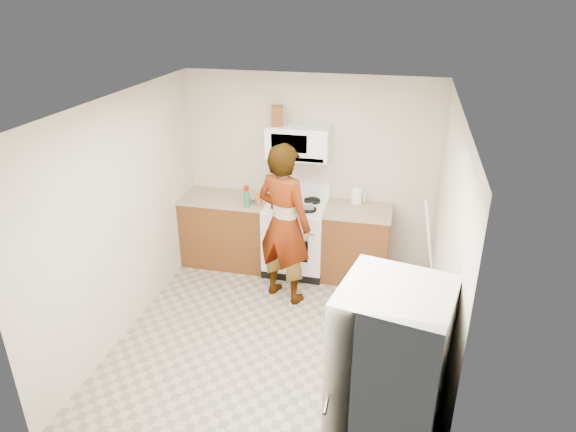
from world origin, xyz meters
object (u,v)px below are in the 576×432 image
(gas_range, at_px, (296,236))
(kettle, at_px, (357,196))
(microwave, at_px, (299,142))
(fridge, at_px, (387,394))
(person, at_px, (284,224))
(saucepan, at_px, (281,194))

(gas_range, relative_size, kettle, 6.45)
(microwave, relative_size, fridge, 0.45)
(person, xyz_separation_m, saucepan, (-0.22, 0.75, 0.06))
(gas_range, xyz_separation_m, kettle, (0.73, 0.22, 0.54))
(microwave, height_order, person, person)
(kettle, bearing_deg, microwave, 178.08)
(microwave, height_order, fridge, microwave)
(fridge, bearing_deg, person, 130.97)
(gas_range, height_order, saucepan, gas_range)
(microwave, distance_m, saucepan, 0.72)
(microwave, height_order, kettle, microwave)
(person, bearing_deg, fridge, 142.16)
(person, relative_size, kettle, 10.93)
(gas_range, xyz_separation_m, microwave, (0.00, 0.13, 1.21))
(gas_range, bearing_deg, saucepan, 157.16)
(gas_range, height_order, kettle, gas_range)
(fridge, bearing_deg, microwave, 124.44)
(person, relative_size, fridge, 1.13)
(fridge, bearing_deg, kettle, 111.81)
(kettle, xyz_separation_m, saucepan, (-0.95, -0.13, -0.00))
(gas_range, distance_m, kettle, 0.93)
(microwave, relative_size, person, 0.40)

